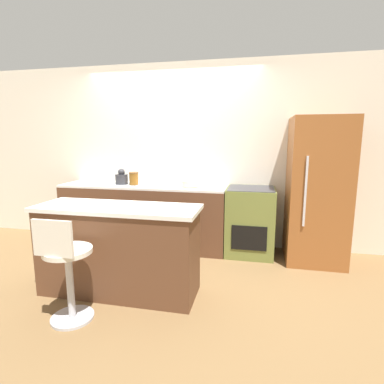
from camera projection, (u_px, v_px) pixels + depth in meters
ground_plane at (161, 255)px, 4.02m from camera, size 14.00×14.00×0.00m
wall_back at (173, 155)px, 4.41m from camera, size 8.00×0.06×2.60m
back_counter at (144, 215)px, 4.32m from camera, size 2.36×0.59×0.90m
kitchen_island at (119, 249)px, 2.99m from camera, size 1.62×0.56×0.89m
oven_range at (250, 221)px, 4.01m from camera, size 0.63×0.60×0.90m
refrigerator at (317, 191)px, 3.72m from camera, size 0.69×0.72×1.80m
stool_chair at (67, 270)px, 2.49m from camera, size 0.40×0.40×0.93m
kettle at (122, 178)px, 4.26m from camera, size 0.18×0.18×0.22m
mixing_bowl at (191, 184)px, 4.06m from camera, size 0.24×0.24×0.08m
canister_jar at (134, 178)px, 4.22m from camera, size 0.13×0.13×0.17m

